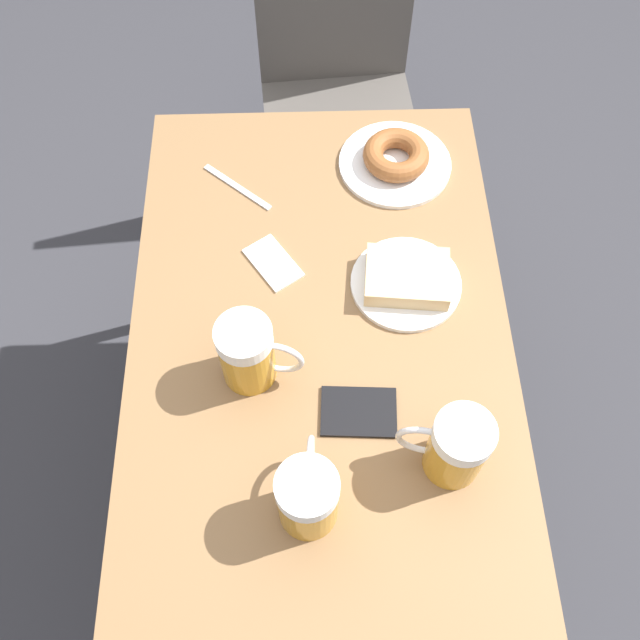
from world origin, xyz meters
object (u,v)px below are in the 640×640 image
object	(u,v)px
beer_mug_left	(456,447)
beer_mug_center	(249,353)
napkin_folded	(273,263)
plate_with_donut	(396,159)
plate_with_cake	(407,280)
beer_mug_right	(308,496)
passport_near_edge	(359,412)
fork	(237,187)
chair	(337,65)

from	to	relation	value
beer_mug_left	beer_mug_center	bearing A→B (deg)	152.02
beer_mug_left	napkin_folded	size ratio (longest dim) A/B	1.10
plate_with_donut	beer_mug_left	distance (m)	0.63
plate_with_cake	beer_mug_left	xyz separation A→B (m)	(0.04, -0.34, 0.05)
beer_mug_left	beer_mug_right	size ratio (longest dim) A/B	1.00
plate_with_donut	passport_near_edge	bearing A→B (deg)	-100.93
beer_mug_left	fork	xyz separation A→B (m)	(-0.36, 0.58, -0.07)
beer_mug_center	fork	size ratio (longest dim) A/B	1.04
beer_mug_center	passport_near_edge	bearing A→B (deg)	-24.05
plate_with_donut	passport_near_edge	world-z (taller)	plate_with_donut
napkin_folded	passport_near_edge	size ratio (longest dim) A/B	1.01
plate_with_cake	beer_mug_left	size ratio (longest dim) A/B	1.41
fork	chair	bearing A→B (deg)	67.63
plate_with_cake	fork	bearing A→B (deg)	142.78
chair	plate_with_donut	distance (m)	0.54
plate_with_cake	beer_mug_center	xyz separation A→B (m)	(-0.28, -0.17, 0.05)
passport_near_edge	plate_with_donut	bearing A→B (deg)	79.07
beer_mug_center	napkin_folded	world-z (taller)	beer_mug_center
passport_near_edge	napkin_folded	bearing A→B (deg)	115.27
napkin_folded	passport_near_edge	xyz separation A→B (m)	(0.14, -0.30, 0.00)
plate_with_donut	beer_mug_left	world-z (taller)	beer_mug_left
chair	plate_with_cake	world-z (taller)	chair
beer_mug_left	passport_near_edge	size ratio (longest dim) A/B	1.10
chair	plate_with_cake	distance (m)	0.82
plate_with_cake	beer_mug_left	bearing A→B (deg)	-83.44
fork	passport_near_edge	bearing A→B (deg)	-66.20
fork	plate_with_cake	bearing A→B (deg)	-37.22
beer_mug_right	passport_near_edge	size ratio (longest dim) A/B	1.10
plate_with_donut	beer_mug_left	size ratio (longest dim) A/B	1.58
beer_mug_center	beer_mug_right	size ratio (longest dim) A/B	1.00
chair	beer_mug_right	world-z (taller)	chair
chair	napkin_folded	xyz separation A→B (m)	(-0.15, -0.74, 0.18)
beer_mug_left	passport_near_edge	xyz separation A→B (m)	(-0.14, 0.09, -0.07)
plate_with_cake	napkin_folded	distance (m)	0.25
chair	passport_near_edge	world-z (taller)	chair
plate_with_cake	beer_mug_center	size ratio (longest dim) A/B	1.41
beer_mug_center	chair	bearing A→B (deg)	78.84
fork	passport_near_edge	xyz separation A→B (m)	(0.22, -0.49, 0.00)
plate_with_donut	fork	size ratio (longest dim) A/B	1.64
plate_with_cake	beer_mug_center	distance (m)	0.33
chair	plate_with_cake	size ratio (longest dim) A/B	4.70
chair	plate_with_donut	world-z (taller)	chair
plate_with_donut	fork	distance (m)	0.32
plate_with_donut	beer_mug_right	world-z (taller)	beer_mug_right
plate_with_cake	chair	bearing A→B (deg)	96.50
fork	plate_with_donut	bearing A→B (deg)	8.71
plate_with_cake	plate_with_donut	bearing A→B (deg)	89.32
beer_mug_left	beer_mug_center	xyz separation A→B (m)	(-0.32, 0.17, 0.00)
beer_mug_center	fork	world-z (taller)	beer_mug_center
beer_mug_center	passport_near_edge	size ratio (longest dim) A/B	1.10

